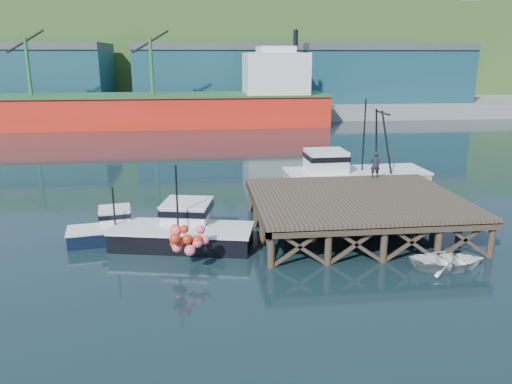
{
  "coord_description": "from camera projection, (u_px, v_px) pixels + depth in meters",
  "views": [
    {
      "loc": [
        -3.53,
        -27.12,
        10.02
      ],
      "look_at": [
        -0.17,
        2.0,
        2.02
      ],
      "focal_mm": 35.0,
      "sensor_mm": 36.0,
      "label": 1
    }
  ],
  "objects": [
    {
      "name": "dockworker",
      "position": [
        375.0,
        165.0,
        33.34
      ],
      "size": [
        0.7,
        0.51,
        1.76
      ],
      "primitive_type": "imported",
      "rotation": [
        0.0,
        0.0,
        2.99
      ],
      "color": "black",
      "rests_on": "wharf"
    },
    {
      "name": "wharf",
      "position": [
        357.0,
        200.0,
        28.93
      ],
      "size": [
        12.0,
        10.0,
        2.62
      ],
      "color": "brown",
      "rests_on": "ground"
    },
    {
      "name": "cargo_ship",
      "position": [
        164.0,
        103.0,
        73.2
      ],
      "size": [
        55.5,
        10.0,
        13.75
      ],
      "color": "red",
      "rests_on": "ground"
    },
    {
      "name": "trawler",
      "position": [
        353.0,
        175.0,
        37.24
      ],
      "size": [
        10.59,
        4.01,
        7.03
      ],
      "rotation": [
        0.0,
        0.0,
        0.03
      ],
      "color": "tan",
      "rests_on": "ground"
    },
    {
      "name": "hillside",
      "position": [
        211.0,
        52.0,
        121.95
      ],
      "size": [
        220.0,
        50.0,
        22.0
      ],
      "primitive_type": "cube",
      "color": "#2D511E",
      "rests_on": "ground"
    },
    {
      "name": "boat_navy",
      "position": [
        116.0,
        228.0,
        28.04
      ],
      "size": [
        5.42,
        3.25,
        3.24
      ],
      "rotation": [
        0.0,
        0.0,
        0.16
      ],
      "color": "black",
      "rests_on": "ground"
    },
    {
      "name": "warehouse_right",
      "position": [
        378.0,
        76.0,
        92.91
      ],
      "size": [
        30.0,
        16.0,
        9.0
      ],
      "primitive_type": "cube",
      "color": "#194855",
      "rests_on": "far_quay"
    },
    {
      "name": "boat_black",
      "position": [
        184.0,
        230.0,
        27.23
      ],
      "size": [
        8.0,
        6.63,
        4.69
      ],
      "rotation": [
        0.0,
        0.0,
        -0.21
      ],
      "color": "black",
      "rests_on": "ground"
    },
    {
      "name": "warehouse_left",
      "position": [
        13.0,
        77.0,
        85.72
      ],
      "size": [
        32.0,
        16.0,
        9.0
      ],
      "primitive_type": "cube",
      "color": "#194855",
      "rests_on": "far_quay"
    },
    {
      "name": "dinghy",
      "position": [
        449.0,
        261.0,
        24.29
      ],
      "size": [
        3.67,
        2.65,
        0.75
      ],
      "primitive_type": "imported",
      "rotation": [
        0.0,
        0.0,
        1.55
      ],
      "color": "white",
      "rests_on": "ground"
    },
    {
      "name": "ground",
      "position": [
        263.0,
        234.0,
        29.01
      ],
      "size": [
        300.0,
        300.0,
        0.0
      ],
      "primitive_type": "plane",
      "color": "black",
      "rests_on": "ground"
    },
    {
      "name": "far_quay",
      "position": [
        216.0,
        105.0,
        95.83
      ],
      "size": [
        160.0,
        40.0,
        2.0
      ],
      "primitive_type": "cube",
      "color": "gray",
      "rests_on": "ground"
    },
    {
      "name": "warehouse_mid",
      "position": [
        217.0,
        76.0,
        89.59
      ],
      "size": [
        28.0,
        16.0,
        9.0
      ],
      "primitive_type": "cube",
      "color": "#194855",
      "rests_on": "far_quay"
    }
  ]
}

